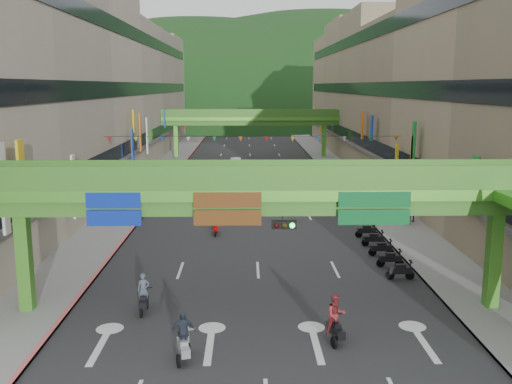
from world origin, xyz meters
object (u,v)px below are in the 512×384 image
(car_yellow, at_px, (268,171))
(pedestrian_red, at_px, (409,215))
(car_silver, at_px, (236,163))
(overpass_near, at_px, (282,206))
(scooter_rider_near, at_px, (144,295))
(scooter_rider_mid, at_px, (336,318))

(car_yellow, distance_m, pedestrian_red, 26.23)
(car_silver, height_order, pedestrian_red, pedestrian_red)
(overpass_near, relative_size, car_yellow, 6.57)
(car_silver, distance_m, pedestrian_red, 34.92)
(overpass_near, height_order, scooter_rider_near, overpass_near)
(pedestrian_red, bearing_deg, car_yellow, 84.51)
(overpass_near, distance_m, scooter_rider_near, 7.76)
(pedestrian_red, bearing_deg, overpass_near, -150.05)
(car_yellow, bearing_deg, pedestrian_red, -67.05)
(scooter_rider_mid, bearing_deg, overpass_near, 125.69)
(car_silver, bearing_deg, scooter_rider_mid, -83.18)
(scooter_rider_mid, relative_size, pedestrian_red, 1.16)
(scooter_rider_near, bearing_deg, scooter_rider_mid, -21.38)
(scooter_rider_mid, distance_m, pedestrian_red, 21.55)
(overpass_near, bearing_deg, car_silver, 93.41)
(pedestrian_red, bearing_deg, scooter_rider_mid, -141.18)
(scooter_rider_near, xyz_separation_m, car_silver, (3.51, 48.53, -0.25))
(pedestrian_red, bearing_deg, scooter_rider_near, -163.80)
(scooter_rider_near, height_order, pedestrian_red, scooter_rider_near)
(overpass_near, height_order, scooter_rider_mid, overpass_near)
(scooter_rider_near, distance_m, pedestrian_red, 23.75)
(overpass_near, height_order, car_silver, overpass_near)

